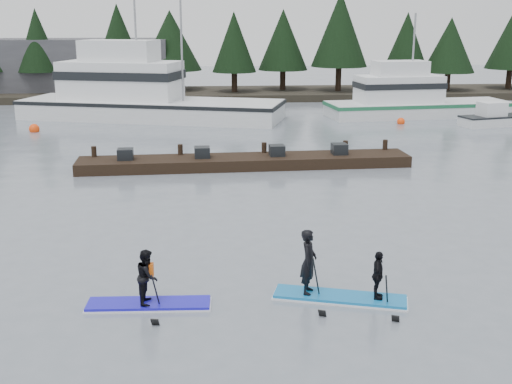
{
  "coord_description": "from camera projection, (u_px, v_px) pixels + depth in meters",
  "views": [
    {
      "loc": [
        -1.58,
        -14.77,
        6.77
      ],
      "look_at": [
        0.0,
        6.0,
        1.1
      ],
      "focal_mm": 45.0,
      "sensor_mm": 36.0,
      "label": 1
    }
  ],
  "objects": [
    {
      "name": "buoy_a",
      "position": [
        34.0,
        132.0,
        39.4
      ],
      "size": [
        0.63,
        0.63,
        0.63
      ],
      "primitive_type": "sphere",
      "color": "#FF420C",
      "rests_on": "ground"
    },
    {
      "name": "paddleboard_solo",
      "position": [
        148.0,
        286.0,
        15.43
      ],
      "size": [
        2.99,
        1.1,
        1.89
      ],
      "rotation": [
        0.0,
        0.0,
        -0.04
      ],
      "color": "#1A15C6",
      "rests_on": "ground"
    },
    {
      "name": "waterfront_building",
      "position": [
        66.0,
        68.0,
        56.76
      ],
      "size": [
        18.0,
        6.0,
        5.0
      ],
      "primitive_type": "cube",
      "color": "#4C4C51",
      "rests_on": "ground"
    },
    {
      "name": "fishing_boat_large",
      "position": [
        144.0,
        108.0,
        44.41
      ],
      "size": [
        18.57,
        9.83,
        10.07
      ],
      "rotation": [
        0.0,
        0.0,
        -0.29
      ],
      "color": "silver",
      "rests_on": "ground"
    },
    {
      "name": "treeline",
      "position": [
        225.0,
        97.0,
        56.52
      ],
      "size": [
        60.0,
        4.0,
        8.0
      ],
      "primitive_type": null,
      "color": "black",
      "rests_on": "ground"
    },
    {
      "name": "ground",
      "position": [
        274.0,
        297.0,
        16.11
      ],
      "size": [
        160.0,
        160.0,
        0.0
      ],
      "primitive_type": "plane",
      "color": "slate",
      "rests_on": "ground"
    },
    {
      "name": "fishing_boat_medium",
      "position": [
        413.0,
        108.0,
        45.6
      ],
      "size": [
        13.3,
        5.12,
        7.93
      ],
      "rotation": [
        0.0,
        0.0,
        0.11
      ],
      "color": "silver",
      "rests_on": "ground"
    },
    {
      "name": "buoy_c",
      "position": [
        401.0,
        124.0,
        42.4
      ],
      "size": [
        0.52,
        0.52,
        0.52
      ],
      "primitive_type": "sphere",
      "color": "#FF420C",
      "rests_on": "ground"
    },
    {
      "name": "floating_dock",
      "position": [
        245.0,
        162.0,
        30.01
      ],
      "size": [
        15.53,
        2.73,
        0.52
      ],
      "primitive_type": "cube",
      "rotation": [
        0.0,
        0.0,
        0.04
      ],
      "color": "black",
      "rests_on": "ground"
    },
    {
      "name": "far_shore",
      "position": [
        225.0,
        94.0,
        56.44
      ],
      "size": [
        70.0,
        8.0,
        0.6
      ],
      "primitive_type": "cube",
      "color": "#2D281E",
      "rests_on": "ground"
    },
    {
      "name": "paddleboard_duo",
      "position": [
        337.0,
        276.0,
        15.81
      ],
      "size": [
        3.34,
        1.77,
        2.25
      ],
      "rotation": [
        0.0,
        0.0,
        -0.29
      ],
      "color": "#126EB0",
      "rests_on": "ground"
    },
    {
      "name": "skiff",
      "position": [
        501.0,
        120.0,
        41.77
      ],
      "size": [
        5.76,
        2.88,
        0.64
      ],
      "primitive_type": "cube",
      "rotation": [
        0.0,
        0.0,
        0.23
      ],
      "color": "silver",
      "rests_on": "ground"
    }
  ]
}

